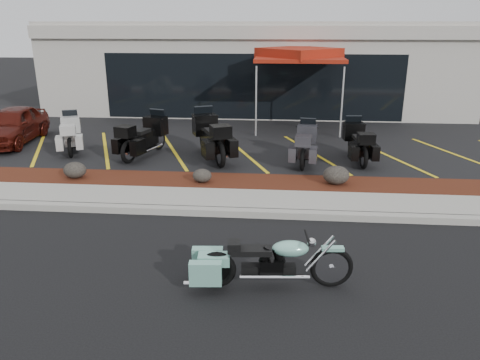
# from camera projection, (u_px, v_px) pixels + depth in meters

# --- Properties ---
(ground) EXTENTS (90.00, 90.00, 0.00)m
(ground) POSITION_uv_depth(u_px,v_px,m) (220.00, 233.00, 9.36)
(ground) COLOR black
(ground) RESTS_ON ground
(curb) EXTENTS (24.00, 0.25, 0.15)m
(curb) POSITION_uv_depth(u_px,v_px,m) (225.00, 212.00, 10.18)
(curb) COLOR gray
(curb) RESTS_ON ground
(sidewalk) EXTENTS (24.00, 1.20, 0.15)m
(sidewalk) POSITION_uv_depth(u_px,v_px,m) (229.00, 200.00, 10.84)
(sidewalk) COLOR gray
(sidewalk) RESTS_ON ground
(mulch_bed) EXTENTS (24.00, 1.20, 0.16)m
(mulch_bed) POSITION_uv_depth(u_px,v_px,m) (234.00, 183.00, 11.97)
(mulch_bed) COLOR #36100C
(mulch_bed) RESTS_ON ground
(upper_lot) EXTENTS (26.00, 9.60, 0.15)m
(upper_lot) POSITION_uv_depth(u_px,v_px,m) (248.00, 135.00, 17.06)
(upper_lot) COLOR black
(upper_lot) RESTS_ON ground
(dealership_building) EXTENTS (18.00, 8.16, 4.00)m
(dealership_building) POSITION_uv_depth(u_px,v_px,m) (257.00, 65.00, 22.35)
(dealership_building) COLOR #A8A398
(dealership_building) RESTS_ON ground
(boulder_left) EXTENTS (0.59, 0.49, 0.42)m
(boulder_left) POSITION_uv_depth(u_px,v_px,m) (75.00, 170.00, 12.08)
(boulder_left) COLOR black
(boulder_left) RESTS_ON mulch_bed
(boulder_mid) EXTENTS (0.48, 0.40, 0.34)m
(boulder_mid) POSITION_uv_depth(u_px,v_px,m) (202.00, 176.00, 11.77)
(boulder_mid) COLOR black
(boulder_mid) RESTS_ON mulch_bed
(boulder_right) EXTENTS (0.65, 0.54, 0.46)m
(boulder_right) POSITION_uv_depth(u_px,v_px,m) (336.00, 175.00, 11.61)
(boulder_right) COLOR black
(boulder_right) RESTS_ON mulch_bed
(hero_cruiser) EXTENTS (2.61, 0.85, 0.90)m
(hero_cruiser) POSITION_uv_depth(u_px,v_px,m) (332.00, 262.00, 7.32)
(hero_cruiser) COLOR #79BDA9
(hero_cruiser) RESTS_ON ground
(touring_white) EXTENTS (1.45, 2.17, 1.18)m
(touring_white) POSITION_uv_depth(u_px,v_px,m) (72.00, 128.00, 15.13)
(touring_white) COLOR beige
(touring_white) RESTS_ON upper_lot
(touring_black_front) EXTENTS (1.49, 2.39, 1.30)m
(touring_black_front) POSITION_uv_depth(u_px,v_px,m) (158.00, 129.00, 14.62)
(touring_black_front) COLOR black
(touring_black_front) RESTS_ON upper_lot
(touring_black_mid) EXTENTS (1.84, 2.64, 1.44)m
(touring_black_mid) POSITION_uv_depth(u_px,v_px,m) (204.00, 129.00, 14.39)
(touring_black_mid) COLOR black
(touring_black_mid) RESTS_ON upper_lot
(touring_grey) EXTENTS (1.02, 2.10, 1.17)m
(touring_grey) POSITION_uv_depth(u_px,v_px,m) (307.00, 137.00, 13.93)
(touring_grey) COLOR #333238
(touring_grey) RESTS_ON upper_lot
(touring_black_rear) EXTENTS (0.95, 2.12, 1.20)m
(touring_black_rear) POSITION_uv_depth(u_px,v_px,m) (352.00, 135.00, 14.14)
(touring_black_rear) COLOR black
(touring_black_rear) RESTS_ON upper_lot
(parked_car) EXTENTS (1.77, 3.66, 1.20)m
(parked_car) POSITION_uv_depth(u_px,v_px,m) (12.00, 125.00, 15.45)
(parked_car) COLOR #430F09
(parked_car) RESTS_ON upper_lot
(traffic_cone) EXTENTS (0.39, 0.39, 0.42)m
(traffic_cone) POSITION_uv_depth(u_px,v_px,m) (226.00, 132.00, 16.18)
(traffic_cone) COLOR #D43B07
(traffic_cone) RESTS_ON upper_lot
(popup_canopy) EXTENTS (4.04, 4.04, 2.94)m
(popup_canopy) POSITION_uv_depth(u_px,v_px,m) (299.00, 56.00, 17.04)
(popup_canopy) COLOR silver
(popup_canopy) RESTS_ON upper_lot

